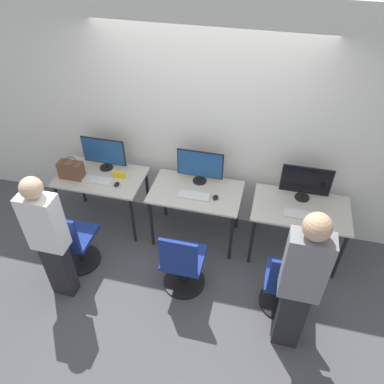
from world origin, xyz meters
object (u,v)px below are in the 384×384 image
(mouse_center, at_px, (216,197))
(person_left, at_px, (49,237))
(office_chair_left, at_px, (73,243))
(office_chair_center, at_px, (183,265))
(keyboard_left, at_px, (97,180))
(keyboard_right, at_px, (301,214))
(mouse_right, at_px, (324,218))
(monitor_left, at_px, (104,153))
(handbag, at_px, (71,170))
(mouse_left, at_px, (117,184))
(person_right, at_px, (301,281))
(monitor_center, at_px, (200,166))
(keyboard_center, at_px, (194,196))
(monitor_right, at_px, (306,182))
(office_chair_right, at_px, (285,286))

(mouse_center, bearing_deg, person_left, -143.18)
(office_chair_left, relative_size, mouse_center, 10.06)
(office_chair_left, height_order, office_chair_center, same)
(keyboard_left, xyz_separation_m, keyboard_right, (2.45, -0.03, 0.00))
(keyboard_right, bearing_deg, mouse_right, -2.61)
(monitor_left, relative_size, handbag, 1.87)
(person_left, bearing_deg, keyboard_right, 23.30)
(monitor_left, height_order, office_chair_left, monitor_left)
(monitor_left, relative_size, mouse_center, 6.22)
(keyboard_left, bearing_deg, mouse_left, -5.97)
(mouse_center, distance_m, person_right, 1.48)
(monitor_center, distance_m, keyboard_right, 1.29)
(keyboard_center, relative_size, office_chair_center, 0.41)
(office_chair_left, bearing_deg, office_chair_center, -0.36)
(keyboard_left, xyz_separation_m, keyboard_center, (1.23, -0.00, 0.00))
(monitor_left, xyz_separation_m, mouse_right, (2.69, -0.31, -0.22))
(monitor_left, distance_m, keyboard_right, 2.48)
(person_left, distance_m, monitor_right, 2.81)
(keyboard_left, distance_m, office_chair_left, 0.82)
(keyboard_right, bearing_deg, handbag, 179.54)
(monitor_left, xyz_separation_m, keyboard_right, (2.45, -0.30, -0.22))
(monitor_right, bearing_deg, keyboard_right, -90.00)
(person_right, bearing_deg, monitor_right, 89.22)
(monitor_left, distance_m, monitor_center, 1.23)
(handbag, bearing_deg, mouse_center, 0.87)
(keyboard_center, bearing_deg, person_left, -138.58)
(keyboard_right, bearing_deg, monitor_right, 90.00)
(monitor_center, distance_m, office_chair_center, 1.19)
(mouse_center, bearing_deg, keyboard_left, -179.20)
(mouse_left, xyz_separation_m, person_right, (2.16, -1.07, 0.19))
(keyboard_left, height_order, person_left, person_left)
(keyboard_right, distance_m, office_chair_right, 0.81)
(monitor_left, height_order, mouse_center, monitor_left)
(person_left, relative_size, office_chair_center, 1.78)
(office_chair_left, relative_size, monitor_right, 1.62)
(keyboard_right, height_order, office_chair_right, office_chair_right)
(person_right, bearing_deg, mouse_center, 130.54)
(monitor_center, bearing_deg, keyboard_right, -14.72)
(office_chair_center, bearing_deg, monitor_left, 141.83)
(office_chair_left, height_order, monitor_center, monitor_center)
(office_chair_left, bearing_deg, monitor_left, 87.79)
(monitor_center, relative_size, keyboard_center, 1.49)
(office_chair_right, bearing_deg, mouse_center, 140.10)
(monitor_center, xyz_separation_m, office_chair_center, (0.05, -1.02, -0.61))
(monitor_right, height_order, office_chair_right, monitor_right)
(mouse_center, bearing_deg, monitor_center, 132.52)
(office_chair_center, bearing_deg, mouse_center, 74.86)
(keyboard_left, height_order, keyboard_right, same)
(mouse_left, relative_size, mouse_center, 1.00)
(monitor_right, height_order, mouse_right, monitor_right)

